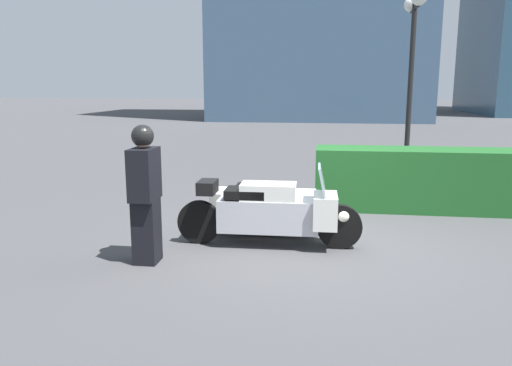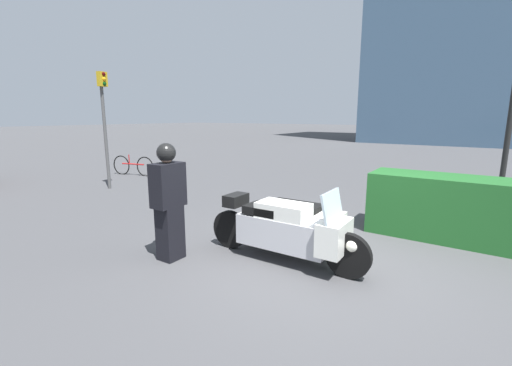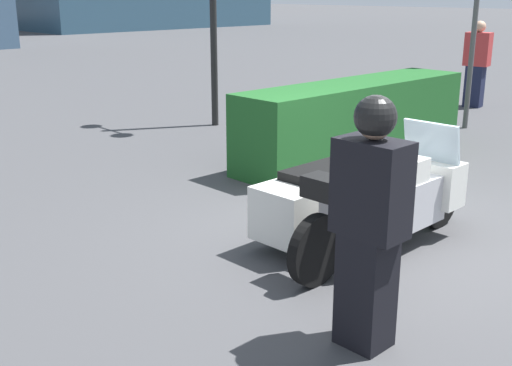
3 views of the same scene
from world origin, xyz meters
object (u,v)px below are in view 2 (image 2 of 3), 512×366
at_px(officer_rider, 169,199).
at_px(hedge_bush_curbside, 505,215).
at_px(police_motorcycle, 295,226).
at_px(bicycle_parked, 133,166).
at_px(traffic_light_far, 104,113).

bearing_deg(officer_rider, hedge_bush_curbside, -141.74).
bearing_deg(police_motorcycle, officer_rider, -142.29).
bearing_deg(police_motorcycle, bicycle_parked, 158.07).
xyz_separation_m(police_motorcycle, hedge_bush_curbside, (2.66, 2.14, 0.09)).
xyz_separation_m(traffic_light_far, bicycle_parked, (-1.43, 1.86, -1.85)).
xyz_separation_m(officer_rider, bicycle_parked, (-6.80, 4.33, -0.57)).
height_order(police_motorcycle, hedge_bush_curbside, police_motorcycle).
xyz_separation_m(hedge_bush_curbside, traffic_light_far, (-9.49, -0.85, 1.64)).
xyz_separation_m(officer_rider, hedge_bush_curbside, (4.12, 3.32, -0.37)).
distance_m(hedge_bush_curbside, traffic_light_far, 9.67).
distance_m(traffic_light_far, bicycle_parked, 2.99).
relative_size(hedge_bush_curbside, traffic_light_far, 1.26).
relative_size(traffic_light_far, bicycle_parked, 1.93).
bearing_deg(hedge_bush_curbside, police_motorcycle, -141.16).
distance_m(police_motorcycle, traffic_light_far, 7.17).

